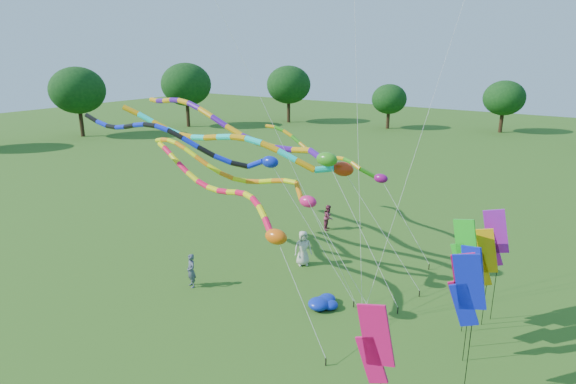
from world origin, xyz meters
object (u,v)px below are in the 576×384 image
Objects in this scene: tube_kite_red at (230,197)px; person_c at (328,217)px; person_a at (303,248)px; blue_nylon_heap at (319,297)px; tube_kite_orange at (245,175)px; person_b at (191,271)px.

tube_kite_red is 8.07× the size of person_c.
tube_kite_red is at bearing -152.72° from person_a.
person_c reaches higher than blue_nylon_heap.
person_b is (-1.20, -2.66, -4.26)m from tube_kite_orange.
tube_kite_orange is 8.39× the size of person_c.
tube_kite_red is 0.96× the size of tube_kite_orange.
tube_kite_orange is 5.16m from person_b.
tube_kite_red reaches higher than person_c.
tube_kite_orange is at bearing 173.60° from blue_nylon_heap.
person_a is 5.84m from person_b.
person_a is at bearing 92.97° from tube_kite_red.
person_a is (1.85, 2.32, -4.14)m from tube_kite_orange.
tube_kite_orange is 8.17× the size of person_b.
person_b is at bearing -166.25° from person_a.
tube_kite_red reaches higher than blue_nylon_heap.
person_b is at bearing -159.32° from blue_nylon_heap.
blue_nylon_heap is 1.05× the size of person_c.
person_c is (-4.11, 8.04, 0.55)m from blue_nylon_heap.
person_b is at bearing -131.00° from tube_kite_red.
person_c is (-0.14, 9.27, -3.70)m from tube_kite_red.
tube_kite_orange is at bearing -173.33° from person_a.
person_a is 1.17× the size of person_c.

